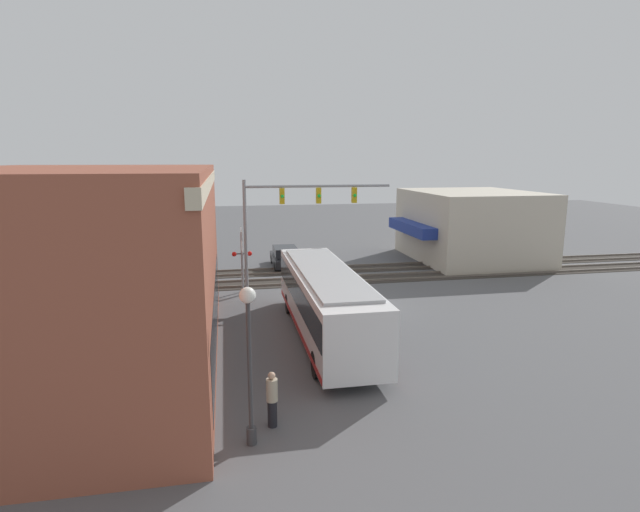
# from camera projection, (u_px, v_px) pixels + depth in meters

# --- Properties ---
(ground_plane) EXTENTS (120.00, 120.00, 0.00)m
(ground_plane) POSITION_uv_depth(u_px,v_px,m) (362.00, 307.00, 26.60)
(ground_plane) COLOR #565659
(brick_building) EXTENTS (17.01, 9.76, 7.45)m
(brick_building) POSITION_uv_depth(u_px,v_px,m) (82.00, 268.00, 18.71)
(brick_building) COLOR brown
(brick_building) RESTS_ON ground
(shop_building) EXTENTS (10.34, 9.86, 5.30)m
(shop_building) POSITION_uv_depth(u_px,v_px,m) (470.00, 225.00, 38.83)
(shop_building) COLOR beige
(shop_building) RESTS_ON ground
(city_bus) EXTENTS (11.82, 2.59, 3.05)m
(city_bus) POSITION_uv_depth(u_px,v_px,m) (325.00, 300.00, 21.81)
(city_bus) COLOR white
(city_bus) RESTS_ON ground
(traffic_signal_gantry) EXTENTS (0.42, 8.63, 6.61)m
(traffic_signal_gantry) POSITION_uv_depth(u_px,v_px,m) (292.00, 208.00, 28.74)
(traffic_signal_gantry) COLOR gray
(traffic_signal_gantry) RESTS_ON ground
(crossing_signal) EXTENTS (1.41, 1.18, 3.81)m
(crossing_signal) POSITION_uv_depth(u_px,v_px,m) (242.00, 254.00, 29.16)
(crossing_signal) COLOR gray
(crossing_signal) RESTS_ON ground
(streetlamp) EXTENTS (0.44, 0.44, 4.48)m
(streetlamp) POSITION_uv_depth(u_px,v_px,m) (249.00, 352.00, 13.29)
(streetlamp) COLOR #38383A
(streetlamp) RESTS_ON ground
(rail_track_near) EXTENTS (2.60, 60.00, 0.15)m
(rail_track_near) POSITION_uv_depth(u_px,v_px,m) (337.00, 280.00, 32.37)
(rail_track_near) COLOR #332D28
(rail_track_near) RESTS_ON ground
(rail_track_far) EXTENTS (2.60, 60.00, 0.15)m
(rail_track_far) POSITION_uv_depth(u_px,v_px,m) (327.00, 269.00, 35.46)
(rail_track_far) COLOR #332D28
(rail_track_far) RESTS_ON ground
(parked_car_black) EXTENTS (4.45, 1.82, 1.50)m
(parked_car_black) POSITION_uv_depth(u_px,v_px,m) (285.00, 258.00, 36.28)
(parked_car_black) COLOR black
(parked_car_black) RESTS_ON ground
(pedestrian_near_bus) EXTENTS (0.34, 0.34, 1.63)m
(pedestrian_near_bus) POSITION_uv_depth(u_px,v_px,m) (363.00, 313.00, 22.79)
(pedestrian_near_bus) COLOR #2D3351
(pedestrian_near_bus) RESTS_ON ground
(pedestrian_by_lamp) EXTENTS (0.34, 0.34, 1.71)m
(pedestrian_by_lamp) POSITION_uv_depth(u_px,v_px,m) (272.00, 399.00, 14.55)
(pedestrian_by_lamp) COLOR black
(pedestrian_by_lamp) RESTS_ON ground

